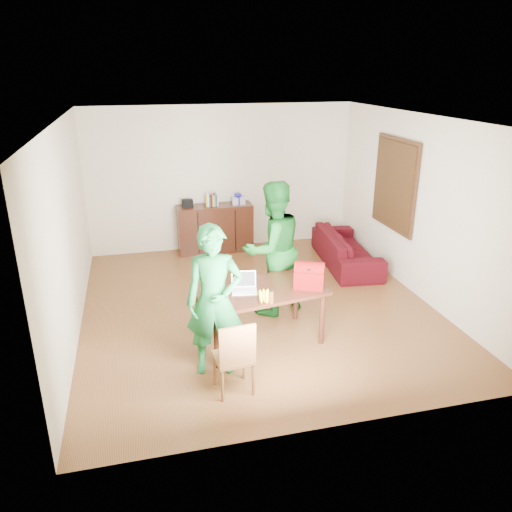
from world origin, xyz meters
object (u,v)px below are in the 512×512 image
object	(u,v)px
bottle	(271,296)
person_far	(272,249)
table	(260,296)
person_near	(214,301)
red_bag	(309,278)
chair	(234,370)
sofa	(346,249)
laptop	(244,289)

from	to	relation	value
bottle	person_far	bearing A→B (deg)	73.73
table	person_near	xyz separation A→B (m)	(-0.65, -0.50, 0.24)
red_bag	bottle	bearing A→B (deg)	-127.52
table	person_near	bearing A→B (deg)	-151.94
person_near	person_far	world-z (taller)	person_far
chair	red_bag	world-z (taller)	red_bag
person_near	bottle	size ratio (longest dim) A/B	10.27
chair	red_bag	distance (m)	1.55
table	sofa	bearing A→B (deg)	36.77
bottle	laptop	bearing A→B (deg)	121.75
red_bag	person_near	bearing A→B (deg)	-138.28
red_bag	sofa	distance (m)	2.87
sofa	laptop	bearing A→B (deg)	140.01
chair	sofa	world-z (taller)	chair
chair	person_far	xyz separation A→B (m)	(0.92, 1.75, 0.70)
laptop	chair	bearing A→B (deg)	-99.74
table	sofa	size ratio (longest dim) A/B	0.85
person_near	person_far	bearing A→B (deg)	58.78
table	bottle	bearing A→B (deg)	-94.80
person_near	person_far	size ratio (longest dim) A/B	0.92
chair	bottle	xyz separation A→B (m)	(0.57, 0.55, 0.56)
sofa	bottle	bearing A→B (deg)	147.45
chair	bottle	distance (m)	0.97
table	person_far	distance (m)	0.94
person_far	bottle	bearing A→B (deg)	53.61
table	laptop	distance (m)	0.25
person_near	table	bearing A→B (deg)	44.75
chair	person_far	bearing A→B (deg)	57.21
person_far	laptop	bearing A→B (deg)	34.30
person_far	bottle	size ratio (longest dim) A/B	11.14
chair	bottle	size ratio (longest dim) A/B	5.09
person_far	sofa	world-z (taller)	person_far
person_near	sofa	distance (m)	3.97
bottle	sofa	size ratio (longest dim) A/B	0.09
person_near	chair	bearing A→B (deg)	-68.27
person_near	red_bag	world-z (taller)	person_near
sofa	table	bearing A→B (deg)	142.26
sofa	person_near	bearing A→B (deg)	140.45
sofa	red_bag	bearing A→B (deg)	152.67
chair	laptop	size ratio (longest dim) A/B	2.57
laptop	red_bag	bearing A→B (deg)	4.51
laptop	person_near	bearing A→B (deg)	-123.88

